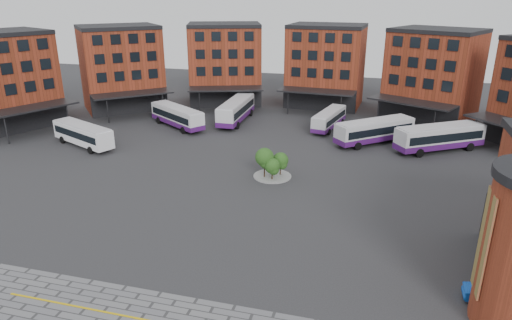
% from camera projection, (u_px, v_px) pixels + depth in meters
% --- Properties ---
extents(ground, '(160.00, 160.00, 0.00)m').
position_uv_depth(ground, '(222.00, 222.00, 42.37)').
color(ground, '#28282B').
rests_on(ground, ground).
extents(main_building, '(94.14, 42.48, 14.60)m').
position_uv_depth(main_building, '(269.00, 74.00, 75.58)').
color(main_building, maroon).
rests_on(main_building, ground).
extents(tree_island, '(4.40, 4.40, 3.59)m').
position_uv_depth(tree_island, '(272.00, 163.00, 51.74)').
color(tree_island, gray).
rests_on(tree_island, ground).
extents(bus_a, '(11.02, 6.72, 3.10)m').
position_uv_depth(bus_a, '(83.00, 133.00, 62.38)').
color(bus_a, white).
rests_on(bus_a, ground).
extents(bus_b, '(11.00, 8.64, 3.24)m').
position_uv_depth(bus_b, '(177.00, 116.00, 71.23)').
color(bus_b, silver).
rests_on(bus_b, ground).
extents(bus_c, '(3.28, 12.55, 3.53)m').
position_uv_depth(bus_c, '(236.00, 110.00, 74.10)').
color(bus_c, silver).
rests_on(bus_c, ground).
extents(bus_d, '(4.38, 10.29, 2.82)m').
position_uv_depth(bus_d, '(329.00, 119.00, 70.54)').
color(bus_d, silver).
rests_on(bus_d, ground).
extents(bus_e, '(10.86, 9.93, 3.38)m').
position_uv_depth(bus_e, '(375.00, 131.00, 63.55)').
color(bus_e, silver).
rests_on(bus_e, ground).
extents(bus_f, '(12.00, 9.20, 3.51)m').
position_uv_depth(bus_f, '(440.00, 137.00, 60.56)').
color(bus_f, silver).
rests_on(bus_f, ground).
extents(blue_car, '(4.00, 1.43, 1.32)m').
position_uv_depth(blue_car, '(494.00, 295.00, 31.21)').
color(blue_car, '#0D44AE').
rests_on(blue_car, ground).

